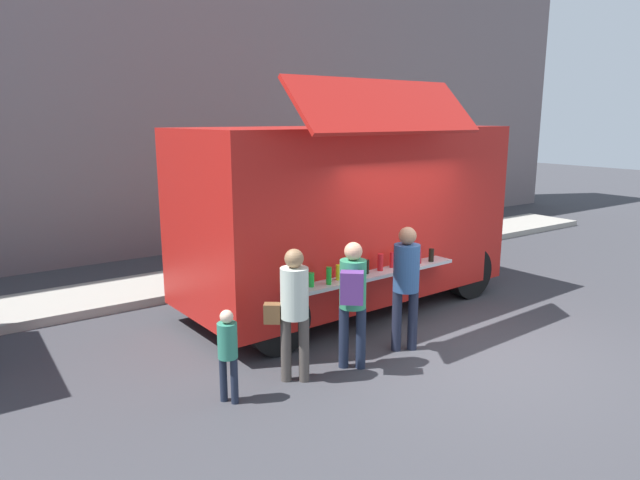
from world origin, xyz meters
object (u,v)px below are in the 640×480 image
trash_bin (427,228)px  customer_mid_with_backpack (353,293)px  child_near_queue (228,348)px  food_truck_main (347,211)px  customer_front_ordering (406,278)px  customer_rear_waiting (293,304)px

trash_bin → customer_mid_with_backpack: 7.22m
trash_bin → child_near_queue: (-7.41, -4.22, 0.16)m
food_truck_main → customer_front_ordering: food_truck_main is taller
customer_rear_waiting → child_near_queue: 0.93m
food_truck_main → child_near_queue: food_truck_main is taller
food_truck_main → customer_front_ordering: 2.09m
customer_mid_with_backpack → trash_bin: bearing=-11.9°
trash_bin → customer_rear_waiting: 7.77m
customer_mid_with_backpack → customer_rear_waiting: bearing=121.0°
child_near_queue → customer_front_ordering: bearing=-32.7°
trash_bin → customer_front_ordering: bearing=-138.4°
customer_rear_waiting → child_near_queue: size_ratio=1.51×
food_truck_main → customer_rear_waiting: 2.99m
food_truck_main → customer_rear_waiting: (-2.24, -1.87, -0.65)m
customer_front_ordering → customer_mid_with_backpack: 0.96m
customer_rear_waiting → trash_bin: bearing=-20.1°
food_truck_main → trash_bin: bearing=25.9°
customer_mid_with_backpack → child_near_queue: customer_mid_with_backpack is taller
customer_front_ordering → customer_rear_waiting: size_ratio=1.05×
food_truck_main → trash_bin: food_truck_main is taller
food_truck_main → customer_front_ordering: bearing=-106.9°
customer_front_ordering → customer_rear_waiting: (-1.74, 0.08, -0.05)m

